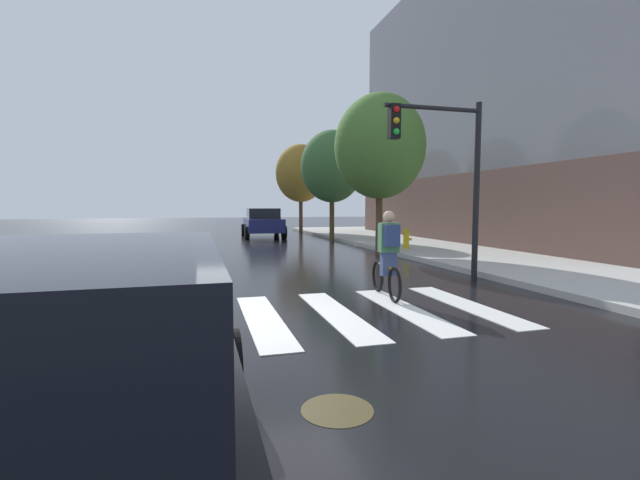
{
  "coord_description": "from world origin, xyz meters",
  "views": [
    {
      "loc": [
        -1.17,
        -6.62,
        1.78
      ],
      "look_at": [
        0.89,
        0.79,
        1.17
      ],
      "focal_mm": 24.1,
      "sensor_mm": 36.0,
      "label": 1
    }
  ],
  "objects_px": {
    "sedan_near": "(43,405)",
    "street_tree_mid": "(332,167)",
    "sedan_mid": "(263,222)",
    "traffic_light_near": "(446,159)",
    "manhole_cover": "(337,410)",
    "street_tree_far": "(301,173)",
    "fire_hydrant": "(406,239)",
    "street_tree_near": "(380,147)",
    "cyclist": "(388,255)"
  },
  "relations": [
    {
      "from": "manhole_cover",
      "to": "street_tree_far",
      "type": "relative_size",
      "value": 0.11
    },
    {
      "from": "sedan_mid",
      "to": "street_tree_near",
      "type": "height_order",
      "value": "street_tree_near"
    },
    {
      "from": "sedan_near",
      "to": "fire_hydrant",
      "type": "bearing_deg",
      "value": 56.43
    },
    {
      "from": "sedan_mid",
      "to": "street_tree_mid",
      "type": "height_order",
      "value": "street_tree_mid"
    },
    {
      "from": "sedan_near",
      "to": "street_tree_mid",
      "type": "distance_m",
      "value": 19.81
    },
    {
      "from": "manhole_cover",
      "to": "street_tree_near",
      "type": "relative_size",
      "value": 0.11
    },
    {
      "from": "sedan_near",
      "to": "street_tree_mid",
      "type": "relative_size",
      "value": 0.83
    },
    {
      "from": "street_tree_mid",
      "to": "manhole_cover",
      "type": "bearing_deg",
      "value": -107.01
    },
    {
      "from": "fire_hydrant",
      "to": "street_tree_near",
      "type": "bearing_deg",
      "value": -160.17
    },
    {
      "from": "street_tree_far",
      "to": "street_tree_mid",
      "type": "bearing_deg",
      "value": -89.45
    },
    {
      "from": "street_tree_mid",
      "to": "street_tree_far",
      "type": "distance_m",
      "value": 6.62
    },
    {
      "from": "fire_hydrant",
      "to": "manhole_cover",
      "type": "bearing_deg",
      "value": -119.5
    },
    {
      "from": "sedan_mid",
      "to": "fire_hydrant",
      "type": "height_order",
      "value": "sedan_mid"
    },
    {
      "from": "cyclist",
      "to": "street_tree_far",
      "type": "relative_size",
      "value": 0.3
    },
    {
      "from": "traffic_light_near",
      "to": "sedan_mid",
      "type": "bearing_deg",
      "value": 97.71
    },
    {
      "from": "sedan_near",
      "to": "cyclist",
      "type": "bearing_deg",
      "value": 51.15
    },
    {
      "from": "manhole_cover",
      "to": "street_tree_far",
      "type": "distance_m",
      "value": 24.59
    },
    {
      "from": "manhole_cover",
      "to": "traffic_light_near",
      "type": "xyz_separation_m",
      "value": [
        4.4,
        5.44,
        2.86
      ]
    },
    {
      "from": "sedan_mid",
      "to": "street_tree_mid",
      "type": "relative_size",
      "value": 0.87
    },
    {
      "from": "manhole_cover",
      "to": "sedan_mid",
      "type": "bearing_deg",
      "value": 83.73
    },
    {
      "from": "street_tree_near",
      "to": "street_tree_mid",
      "type": "relative_size",
      "value": 1.04
    },
    {
      "from": "sedan_mid",
      "to": "street_tree_far",
      "type": "distance_m",
      "value": 5.01
    },
    {
      "from": "street_tree_mid",
      "to": "street_tree_far",
      "type": "height_order",
      "value": "street_tree_far"
    },
    {
      "from": "traffic_light_near",
      "to": "street_tree_mid",
      "type": "relative_size",
      "value": 0.76
    },
    {
      "from": "sedan_near",
      "to": "street_tree_mid",
      "type": "bearing_deg",
      "value": 68.73
    },
    {
      "from": "cyclist",
      "to": "street_tree_mid",
      "type": "xyz_separation_m",
      "value": [
        2.9,
        13.04,
        2.88
      ]
    },
    {
      "from": "sedan_near",
      "to": "street_tree_near",
      "type": "relative_size",
      "value": 0.8
    },
    {
      "from": "manhole_cover",
      "to": "fire_hydrant",
      "type": "distance_m",
      "value": 13.09
    },
    {
      "from": "street_tree_near",
      "to": "street_tree_far",
      "type": "xyz_separation_m",
      "value": [
        0.08,
        12.83,
        -0.01
      ]
    },
    {
      "from": "sedan_near",
      "to": "manhole_cover",
      "type": "bearing_deg",
      "value": 31.49
    },
    {
      "from": "sedan_mid",
      "to": "cyclist",
      "type": "xyz_separation_m",
      "value": [
        0.03,
        -16.87,
        -0.0
      ]
    },
    {
      "from": "sedan_near",
      "to": "sedan_mid",
      "type": "relative_size",
      "value": 0.96
    },
    {
      "from": "street_tree_mid",
      "to": "street_tree_far",
      "type": "bearing_deg",
      "value": 90.55
    },
    {
      "from": "traffic_light_near",
      "to": "fire_hydrant",
      "type": "distance_m",
      "value": 6.7
    },
    {
      "from": "manhole_cover",
      "to": "sedan_mid",
      "type": "distance_m",
      "value": 21.09
    },
    {
      "from": "sedan_mid",
      "to": "traffic_light_near",
      "type": "height_order",
      "value": "traffic_light_near"
    },
    {
      "from": "manhole_cover",
      "to": "sedan_near",
      "type": "bearing_deg",
      "value": -148.51
    },
    {
      "from": "fire_hydrant",
      "to": "street_tree_mid",
      "type": "xyz_separation_m",
      "value": [
        -1.2,
        5.73,
        3.2
      ]
    },
    {
      "from": "traffic_light_near",
      "to": "street_tree_near",
      "type": "height_order",
      "value": "street_tree_near"
    },
    {
      "from": "street_tree_near",
      "to": "fire_hydrant",
      "type": "bearing_deg",
      "value": 19.83
    },
    {
      "from": "manhole_cover",
      "to": "fire_hydrant",
      "type": "height_order",
      "value": "fire_hydrant"
    },
    {
      "from": "sedan_mid",
      "to": "cyclist",
      "type": "distance_m",
      "value": 16.87
    },
    {
      "from": "street_tree_far",
      "to": "cyclist",
      "type": "bearing_deg",
      "value": -98.22
    },
    {
      "from": "sedan_near",
      "to": "street_tree_mid",
      "type": "height_order",
      "value": "street_tree_mid"
    },
    {
      "from": "sedan_near",
      "to": "traffic_light_near",
      "type": "distance_m",
      "value": 9.32
    },
    {
      "from": "manhole_cover",
      "to": "street_tree_mid",
      "type": "bearing_deg",
      "value": 72.99
    },
    {
      "from": "cyclist",
      "to": "fire_hydrant",
      "type": "height_order",
      "value": "cyclist"
    },
    {
      "from": "manhole_cover",
      "to": "sedan_mid",
      "type": "height_order",
      "value": "sedan_mid"
    },
    {
      "from": "cyclist",
      "to": "street_tree_far",
      "type": "distance_m",
      "value": 20.09
    },
    {
      "from": "sedan_near",
      "to": "sedan_mid",
      "type": "height_order",
      "value": "sedan_mid"
    }
  ]
}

